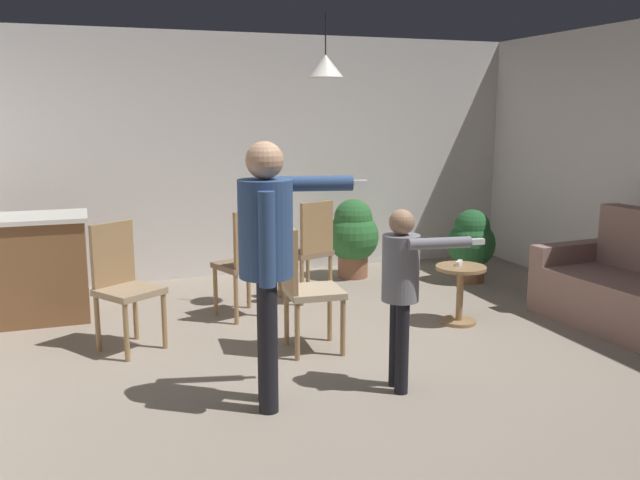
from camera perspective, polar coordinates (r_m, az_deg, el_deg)
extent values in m
plane|color=gray|center=(5.02, 3.42, -10.83)|extent=(7.68, 7.68, 0.00)
cube|color=silver|center=(7.73, -5.68, 7.08)|extent=(6.40, 0.10, 2.70)
cube|color=#8C6B60|center=(6.32, 25.47, -5.14)|extent=(0.96, 1.50, 0.45)
cube|color=#8C6B60|center=(6.83, 20.42, -2.84)|extent=(0.86, 0.25, 0.63)
cylinder|color=#99754C|center=(7.12, 22.21, -4.79)|extent=(0.05, 0.05, 0.06)
cylinder|color=#99754C|center=(6.68, 18.30, -5.54)|extent=(0.05, 0.05, 0.06)
cube|color=brown|center=(6.54, -24.39, -2.46)|extent=(1.20, 0.60, 0.91)
cube|color=beige|center=(6.46, -24.72, 1.65)|extent=(1.26, 0.66, 0.04)
cylinder|color=#99754C|center=(6.01, 11.86, -2.32)|extent=(0.44, 0.44, 0.03)
cylinder|color=#99754C|center=(6.08, 11.77, -4.71)|extent=(0.06, 0.06, 0.49)
cylinder|color=#99754C|center=(6.14, 11.69, -6.77)|extent=(0.31, 0.31, 0.03)
cylinder|color=black|center=(4.37, -4.53, -8.24)|extent=(0.12, 0.12, 0.85)
cylinder|color=black|center=(4.20, -4.44, -9.03)|extent=(0.12, 0.12, 0.85)
cylinder|color=navy|center=(4.10, -4.63, 0.96)|extent=(0.34, 0.34, 0.60)
sphere|color=tan|center=(4.05, -4.72, 6.75)|extent=(0.23, 0.23, 0.23)
cylinder|color=navy|center=(4.28, -0.98, 4.81)|extent=(0.57, 0.22, 0.10)
cube|color=white|center=(4.32, 3.16, 4.85)|extent=(0.13, 0.06, 0.04)
cylinder|color=navy|center=(3.92, -4.53, 0.03)|extent=(0.10, 0.10, 0.57)
cylinder|color=black|center=(4.64, 6.45, -8.59)|extent=(0.09, 0.09, 0.62)
cylinder|color=black|center=(4.53, 6.97, -9.12)|extent=(0.09, 0.09, 0.62)
cylinder|color=slate|center=(4.43, 6.86, -2.37)|extent=(0.25, 0.25, 0.44)
sphere|color=#9E7556|center=(4.38, 6.95, 1.52)|extent=(0.17, 0.17, 0.17)
cylinder|color=slate|center=(4.57, 6.28, -2.25)|extent=(0.07, 0.07, 0.41)
cylinder|color=slate|center=(4.34, 10.11, -0.27)|extent=(0.42, 0.13, 0.07)
cube|color=white|center=(4.43, 12.96, -0.14)|extent=(0.13, 0.05, 0.04)
cylinder|color=#99754C|center=(5.75, -15.38, -5.97)|extent=(0.04, 0.04, 0.45)
cylinder|color=#99754C|center=(5.55, -18.34, -6.75)|extent=(0.04, 0.04, 0.45)
cylinder|color=#99754C|center=(5.48, -13.07, -6.70)|extent=(0.04, 0.04, 0.45)
cylinder|color=#99754C|center=(5.27, -16.10, -7.56)|extent=(0.04, 0.04, 0.45)
cube|color=#997F60|center=(5.44, -15.86, -4.22)|extent=(0.58, 0.58, 0.05)
cube|color=#99754C|center=(5.53, -17.19, -1.13)|extent=(0.34, 0.24, 0.50)
cylinder|color=#99754C|center=(5.97, -7.13, -5.05)|extent=(0.04, 0.04, 0.45)
cylinder|color=#99754C|center=(6.16, -4.26, -4.50)|extent=(0.04, 0.04, 0.45)
cylinder|color=#99754C|center=(6.27, -8.86, -4.32)|extent=(0.04, 0.04, 0.45)
cylinder|color=#99754C|center=(6.45, -6.08, -3.82)|extent=(0.04, 0.04, 0.45)
cube|color=#7F664C|center=(6.15, -6.63, -2.16)|extent=(0.54, 0.54, 0.05)
cube|color=#99754C|center=(5.93, -5.72, 0.10)|extent=(0.37, 0.16, 0.50)
cylinder|color=#99754C|center=(5.43, -2.85, -6.60)|extent=(0.04, 0.04, 0.45)
cylinder|color=#99754C|center=(5.09, -1.95, -7.78)|extent=(0.04, 0.04, 0.45)
cylinder|color=#99754C|center=(5.51, 0.82, -6.31)|extent=(0.04, 0.04, 0.45)
cylinder|color=#99754C|center=(5.18, 1.95, -7.44)|extent=(0.04, 0.04, 0.45)
cube|color=tan|center=(5.23, -0.51, -4.41)|extent=(0.45, 0.45, 0.05)
cube|color=#99754C|center=(5.12, -2.57, -1.58)|extent=(0.06, 0.38, 0.50)
cylinder|color=#99754C|center=(6.49, -1.56, -3.67)|extent=(0.04, 0.04, 0.45)
cylinder|color=#99754C|center=(6.71, 0.87, -3.18)|extent=(0.04, 0.04, 0.45)
cylinder|color=#99754C|center=(6.77, -3.44, -3.07)|extent=(0.04, 0.04, 0.45)
cylinder|color=#99754C|center=(6.98, -1.04, -2.63)|extent=(0.04, 0.04, 0.45)
cube|color=#7F664C|center=(6.68, -1.30, -1.05)|extent=(0.54, 0.54, 0.05)
cube|color=#99754C|center=(6.48, -0.27, 1.07)|extent=(0.37, 0.17, 0.50)
cylinder|color=brown|center=(7.61, 12.61, -2.57)|extent=(0.31, 0.31, 0.24)
sphere|color=#235B2D|center=(7.54, 12.70, -0.32)|extent=(0.52, 0.52, 0.52)
sphere|color=#235B2D|center=(7.51, 12.76, 1.05)|extent=(0.39, 0.39, 0.39)
cylinder|color=brown|center=(7.64, 2.80, -2.16)|extent=(0.34, 0.34, 0.27)
sphere|color=#2D6B33|center=(7.57, 2.82, 0.32)|extent=(0.58, 0.58, 0.58)
sphere|color=#2D6B33|center=(7.53, 2.84, 1.84)|extent=(0.44, 0.44, 0.44)
cube|color=white|center=(6.05, 11.70, -1.91)|extent=(0.12, 0.12, 0.04)
cone|color=silver|center=(6.16, 0.47, 14.56)|extent=(0.32, 0.32, 0.20)
cylinder|color=black|center=(6.18, 0.48, 17.06)|extent=(0.01, 0.01, 0.36)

